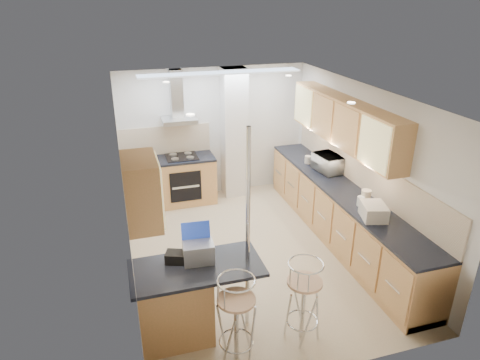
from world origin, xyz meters
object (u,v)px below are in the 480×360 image
object	(u,v)px
microwave	(328,163)
bar_stool_end	(303,301)
laptop	(198,252)
bar_stool_near	(236,320)
bread_bin	(373,211)

from	to	relation	value
microwave	bar_stool_end	xyz separation A→B (m)	(-1.58, -2.55, -0.55)
laptop	bar_stool_end	bearing A→B (deg)	-20.53
laptop	bar_stool_near	world-z (taller)	laptop
microwave	bar_stool_near	xyz separation A→B (m)	(-2.40, -2.64, -0.54)
microwave	bar_stool_near	distance (m)	3.61
bar_stool_end	bread_bin	size ratio (longest dim) A/B	2.69
laptop	bar_stool_end	xyz separation A→B (m)	(1.09, -0.50, -0.54)
bar_stool_near	microwave	bearing A→B (deg)	45.90
bar_stool_near	bread_bin	xyz separation A→B (m)	(2.21, 0.95, 0.49)
microwave	bar_stool_end	world-z (taller)	microwave
bread_bin	microwave	bearing A→B (deg)	99.08
bar_stool_near	bread_bin	world-z (taller)	bread_bin
laptop	bar_stool_near	xyz separation A→B (m)	(0.27, -0.60, -0.53)
laptop	bar_stool_end	distance (m)	1.32
microwave	laptop	xyz separation A→B (m)	(-2.67, -2.05, -0.01)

